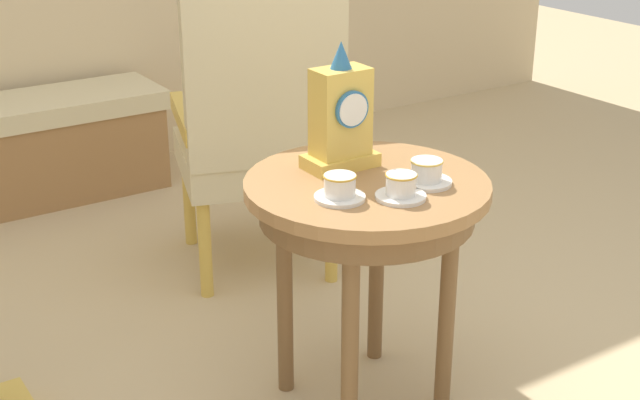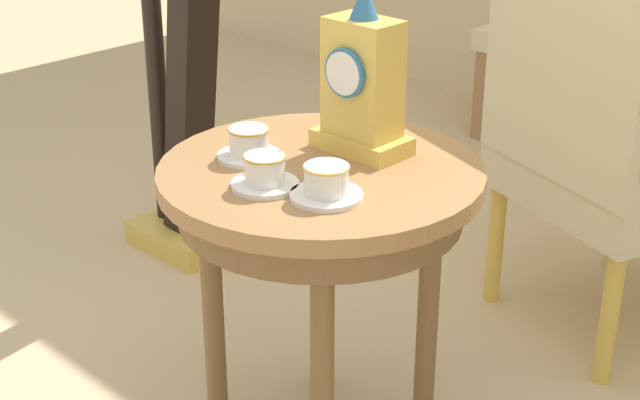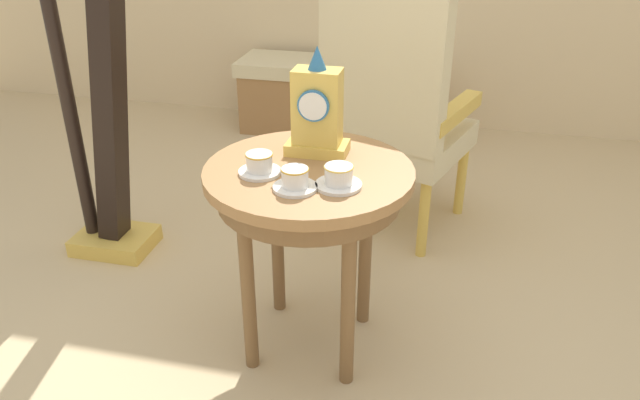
% 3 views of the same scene
% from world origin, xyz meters
% --- Properties ---
extents(side_table, '(0.63, 0.63, 0.65)m').
position_xyz_m(side_table, '(0.08, -0.03, 0.57)').
color(side_table, '#9E7042').
rests_on(side_table, ground).
extents(teacup_left, '(0.12, 0.12, 0.06)m').
position_xyz_m(teacup_left, '(-0.05, -0.09, 0.68)').
color(teacup_left, white).
rests_on(teacup_left, side_table).
extents(teacup_right, '(0.12, 0.12, 0.06)m').
position_xyz_m(teacup_right, '(0.08, -0.17, 0.68)').
color(teacup_right, white).
rests_on(teacup_right, side_table).
extents(teacup_center, '(0.13, 0.13, 0.06)m').
position_xyz_m(teacup_center, '(0.19, -0.12, 0.68)').
color(teacup_center, white).
rests_on(teacup_center, side_table).
extents(mantel_clock, '(0.19, 0.11, 0.34)m').
position_xyz_m(mantel_clock, '(0.08, 0.09, 0.79)').
color(mantel_clock, gold).
rests_on(mantel_clock, side_table).
extents(armchair, '(0.68, 0.67, 1.14)m').
position_xyz_m(armchair, '(0.23, 0.79, 0.59)').
color(armchair, beige).
rests_on(armchair, ground).
extents(harp, '(0.40, 0.24, 1.76)m').
position_xyz_m(harp, '(-0.85, 0.37, 0.71)').
color(harp, gold).
rests_on(harp, ground).
extents(window_bench, '(1.17, 0.40, 0.44)m').
position_xyz_m(window_bench, '(-0.26, 1.95, 0.22)').
color(window_bench, beige).
rests_on(window_bench, ground).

